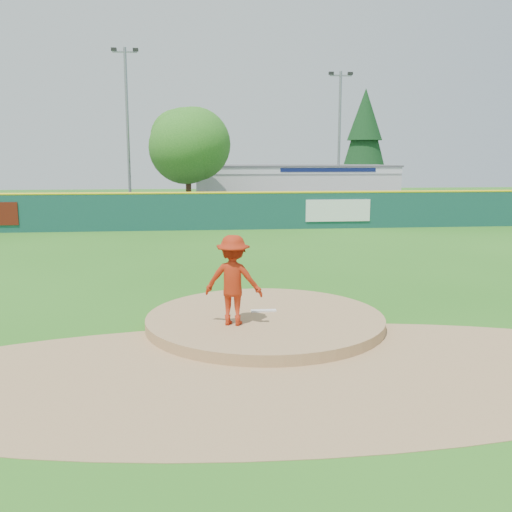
{
  "coord_description": "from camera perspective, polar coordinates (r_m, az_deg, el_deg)",
  "views": [
    {
      "loc": [
        -1.56,
        -12.72,
        3.85
      ],
      "look_at": [
        0.0,
        2.0,
        1.3
      ],
      "focal_mm": 40.0,
      "sensor_mm": 36.0,
      "label": 1
    }
  ],
  "objects": [
    {
      "name": "deciduous_tree",
      "position": [
        37.73,
        -6.84,
        10.78
      ],
      "size": [
        5.6,
        5.6,
        7.36
      ],
      "color": "#382314",
      "rests_on": "ground"
    },
    {
      "name": "playground_slide",
      "position": [
        36.97,
        -22.99,
        4.33
      ],
      "size": [
        1.06,
        2.98,
        1.65
      ],
      "color": "blue",
      "rests_on": "ground"
    },
    {
      "name": "pitcher",
      "position": [
        12.39,
        -2.29,
        -2.42
      ],
      "size": [
        1.42,
        1.05,
        1.97
      ],
      "primitive_type": "imported",
      "rotation": [
        0.0,
        0.0,
        2.86
      ],
      "color": "#A2240D",
      "rests_on": "pitchers_mound"
    },
    {
      "name": "van",
      "position": [
        33.79,
        -5.73,
        4.3
      ],
      "size": [
        4.78,
        2.7,
        1.26
      ],
      "primitive_type": "imported",
      "rotation": [
        0.0,
        0.0,
        1.43
      ],
      "color": "white",
      "rests_on": "parking_lot"
    },
    {
      "name": "conifer_tree",
      "position": [
        50.87,
        10.8,
        11.52
      ],
      "size": [
        4.4,
        4.4,
        9.5
      ],
      "color": "#382314",
      "rests_on": "ground"
    },
    {
      "name": "outfield_fence",
      "position": [
        30.88,
        -3.14,
        4.64
      ],
      "size": [
        40.0,
        0.14,
        2.07
      ],
      "color": "#15453F",
      "rests_on": "ground"
    },
    {
      "name": "infield_dirt_arc",
      "position": [
        10.57,
        2.92,
        -11.58
      ],
      "size": [
        15.4,
        15.4,
        0.01
      ],
      "primitive_type": "cylinder",
      "color": "#9E774C",
      "rests_on": "ground"
    },
    {
      "name": "light_pole_right",
      "position": [
        43.07,
        8.33,
        11.93
      ],
      "size": [
        1.75,
        0.25,
        10.0
      ],
      "color": "gray",
      "rests_on": "ground"
    },
    {
      "name": "pitching_rubber",
      "position": [
        13.59,
        0.76,
        -5.5
      ],
      "size": [
        0.6,
        0.15,
        0.04
      ],
      "primitive_type": "cube",
      "color": "white",
      "rests_on": "pitchers_mound"
    },
    {
      "name": "light_pole_left",
      "position": [
        40.02,
        -12.73,
        12.7
      ],
      "size": [
        1.75,
        0.25,
        11.0
      ],
      "color": "gray",
      "rests_on": "ground"
    },
    {
      "name": "pitchers_mound",
      "position": [
        13.38,
        0.91,
        -6.95
      ],
      "size": [
        5.5,
        5.5,
        0.5
      ],
      "primitive_type": "cylinder",
      "color": "#9E774C",
      "rests_on": "ground"
    },
    {
      "name": "fence_banners",
      "position": [
        30.81,
        -9.02,
        4.35
      ],
      "size": [
        22.38,
        0.04,
        1.2
      ],
      "color": "#59170C",
      "rests_on": "ground"
    },
    {
      "name": "pool_building_grp",
      "position": [
        45.4,
        3.57,
        7.0
      ],
      "size": [
        15.2,
        8.2,
        3.31
      ],
      "color": "silver",
      "rests_on": "ground"
    },
    {
      "name": "parking_lot",
      "position": [
        39.93,
        -3.8,
        4.24
      ],
      "size": [
        44.0,
        16.0,
        0.02
      ],
      "primitive_type": "cube",
      "color": "#38383A",
      "rests_on": "ground"
    },
    {
      "name": "ground",
      "position": [
        13.38,
        0.91,
        -6.95
      ],
      "size": [
        120.0,
        120.0,
        0.0
      ],
      "primitive_type": "plane",
      "color": "#286B19",
      "rests_on": "ground"
    }
  ]
}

